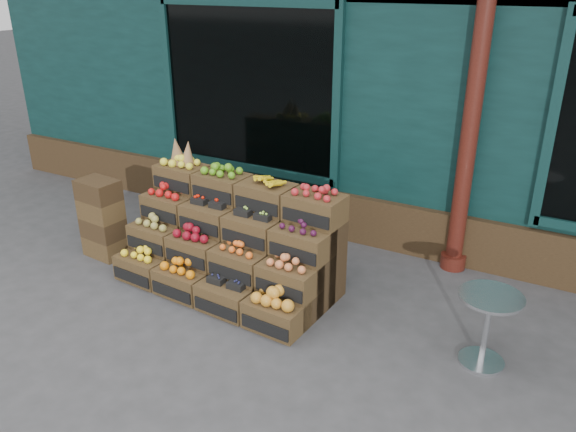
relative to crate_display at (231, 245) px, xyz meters
The scene contains 6 objects.
ground 1.08m from the crate_display, 34.59° to the right, with size 60.00×60.00×0.00m, color #39393B.
shop_facade 5.02m from the crate_display, 79.90° to the left, with size 12.00×6.24×4.80m.
crate_display is the anchor object (origin of this frame).
spare_crates 1.69m from the crate_display, behind, with size 0.50×0.37×0.94m.
bistro_table 2.66m from the crate_display, ahead, with size 0.53×0.53×0.67m.
shopkeeper 2.66m from the crate_display, 119.11° to the left, with size 0.70×0.46×1.93m, color #1C6533.
Camera 1 is at (2.30, -3.81, 3.07)m, focal length 35.00 mm.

